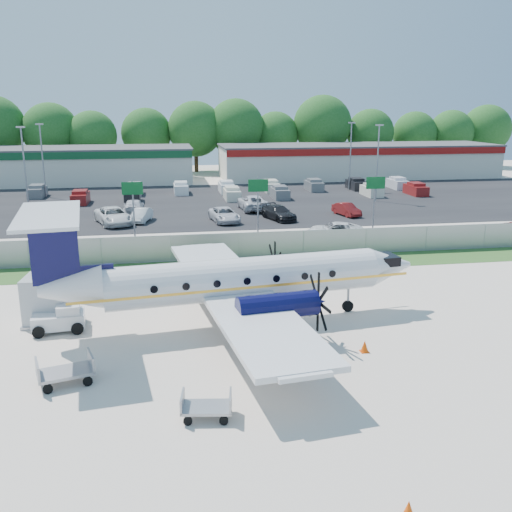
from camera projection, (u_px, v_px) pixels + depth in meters
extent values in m
plane|color=beige|center=(275.00, 328.00, 29.58)|extent=(170.00, 170.00, 0.00)
cube|color=#2D561E|center=(242.00, 266.00, 41.02)|extent=(170.00, 4.00, 0.02)
cube|color=black|center=(231.00, 243.00, 47.70)|extent=(170.00, 8.00, 0.02)
cube|color=black|center=(209.00, 203.00, 67.73)|extent=(170.00, 32.00, 0.02)
cube|color=gray|center=(238.00, 246.00, 42.68)|extent=(120.00, 0.02, 1.90)
cube|color=gray|center=(238.00, 233.00, 42.43)|extent=(120.00, 0.06, 0.06)
cube|color=gray|center=(239.00, 258.00, 42.92)|extent=(120.00, 0.06, 0.06)
cube|color=silver|center=(34.00, 167.00, 84.28)|extent=(46.00, 12.00, 5.00)
cube|color=#474749|center=(32.00, 149.00, 83.61)|extent=(46.40, 12.40, 0.24)
cube|color=#0F4723|center=(23.00, 156.00, 77.95)|extent=(46.00, 0.20, 1.00)
cube|color=silver|center=(358.00, 161.00, 92.21)|extent=(44.00, 12.00, 5.00)
cube|color=#474749|center=(358.00, 145.00, 91.55)|extent=(44.40, 12.40, 0.24)
cube|color=maroon|center=(372.00, 152.00, 85.89)|extent=(44.00, 0.20, 1.00)
cylinder|color=gray|center=(134.00, 209.00, 49.61)|extent=(0.14, 0.14, 5.00)
cube|color=#0C5923|center=(132.00, 188.00, 49.01)|extent=(1.80, 0.08, 1.10)
cylinder|color=gray|center=(258.00, 205.00, 51.36)|extent=(0.14, 0.14, 5.00)
cube|color=#0C5923|center=(258.00, 185.00, 50.76)|extent=(1.80, 0.08, 1.10)
cylinder|color=gray|center=(374.00, 202.00, 53.11)|extent=(0.14, 0.14, 5.00)
cube|color=#0C5923|center=(376.00, 183.00, 52.50)|extent=(1.80, 0.08, 1.10)
cylinder|color=gray|center=(25.00, 170.00, 61.51)|extent=(0.18, 0.18, 9.00)
cube|color=gray|center=(21.00, 127.00, 60.36)|extent=(0.90, 0.35, 0.18)
cylinder|color=gray|center=(377.00, 164.00, 67.86)|extent=(0.18, 0.18, 9.00)
cube|color=gray|center=(379.00, 125.00, 66.71)|extent=(0.90, 0.35, 0.18)
cylinder|color=gray|center=(43.00, 161.00, 71.05)|extent=(0.18, 0.18, 9.00)
cube|color=gray|center=(39.00, 124.00, 69.90)|extent=(0.90, 0.35, 0.18)
cylinder|color=gray|center=(350.00, 157.00, 77.40)|extent=(0.18, 0.18, 9.00)
cube|color=gray|center=(352.00, 123.00, 76.25)|extent=(0.90, 0.35, 0.18)
cylinder|color=silver|center=(245.00, 278.00, 29.66)|extent=(14.48, 3.92, 2.18)
cone|color=silver|center=(389.00, 266.00, 31.97)|extent=(2.77, 2.47, 2.18)
cone|color=silver|center=(71.00, 289.00, 27.23)|extent=(3.22, 2.53, 2.18)
cube|color=black|center=(386.00, 259.00, 31.81)|extent=(1.21, 1.60, 0.52)
cube|color=silver|center=(234.00, 291.00, 29.67)|extent=(6.11, 20.46, 0.25)
cylinder|color=#080833|center=(278.00, 306.00, 26.89)|extent=(4.02, 1.73, 1.26)
cylinder|color=#080833|center=(241.00, 269.00, 33.05)|extent=(4.02, 1.73, 1.26)
cube|color=#080833|center=(54.00, 250.00, 26.58)|extent=(2.19, 0.47, 3.32)
cube|color=silver|center=(48.00, 215.00, 26.12)|extent=(3.60, 7.39, 0.16)
cylinder|color=gray|center=(348.00, 299.00, 31.74)|extent=(0.14, 0.14, 1.49)
cylinder|color=black|center=(348.00, 306.00, 31.84)|extent=(0.66, 0.28, 0.64)
cylinder|color=black|center=(252.00, 341.00, 26.96)|extent=(0.78, 0.54, 0.73)
cylinder|color=black|center=(220.00, 298.00, 33.12)|extent=(0.78, 0.54, 0.73)
cube|color=silver|center=(59.00, 320.00, 29.10)|extent=(2.71, 1.79, 0.72)
cube|color=silver|center=(68.00, 309.00, 29.09)|extent=(1.26, 1.44, 0.51)
cube|color=black|center=(78.00, 307.00, 29.20)|extent=(0.30, 1.14, 0.41)
cylinder|color=black|center=(38.00, 332.00, 28.19)|extent=(0.64, 0.29, 0.62)
cylinder|color=black|center=(41.00, 321.00, 29.68)|extent=(0.64, 0.29, 0.62)
cylinder|color=black|center=(77.00, 329.00, 28.66)|extent=(0.64, 0.29, 0.62)
cylinder|color=black|center=(78.00, 318.00, 30.15)|extent=(0.64, 0.29, 0.62)
cube|color=gray|center=(65.00, 372.00, 23.52)|extent=(2.50, 1.89, 0.13)
cube|color=gray|center=(38.00, 370.00, 23.00)|extent=(0.45, 1.31, 0.67)
cube|color=gray|center=(91.00, 360.00, 23.87)|extent=(0.45, 1.31, 0.67)
cylinder|color=black|center=(48.00, 389.00, 22.74)|extent=(0.42, 0.24, 0.40)
cylinder|color=black|center=(45.00, 376.00, 23.81)|extent=(0.42, 0.24, 0.40)
cylinder|color=black|center=(88.00, 381.00, 23.39)|extent=(0.42, 0.24, 0.40)
cylinder|color=black|center=(83.00, 369.00, 24.46)|extent=(0.42, 0.24, 0.40)
cube|color=gray|center=(207.00, 407.00, 20.94)|extent=(2.00, 1.37, 0.11)
cube|color=gray|center=(182.00, 401.00, 20.86)|extent=(0.24, 1.11, 0.56)
cube|color=gray|center=(230.00, 400.00, 20.89)|extent=(0.24, 1.11, 0.56)
cylinder|color=black|center=(188.00, 421.00, 20.50)|extent=(0.35, 0.16, 0.33)
cylinder|color=black|center=(190.00, 407.00, 21.49)|extent=(0.35, 0.16, 0.33)
cylinder|color=black|center=(224.00, 421.00, 20.52)|extent=(0.35, 0.16, 0.33)
cylinder|color=black|center=(225.00, 406.00, 21.51)|extent=(0.35, 0.16, 0.33)
cube|color=#ADB0B4|center=(47.00, 300.00, 30.02)|extent=(2.32, 2.32, 2.55)
cube|color=gray|center=(49.00, 321.00, 30.32)|extent=(2.50, 2.50, 0.17)
cone|color=#D94506|center=(365.00, 346.00, 26.61)|extent=(0.38, 0.38, 0.57)
cube|color=#D94506|center=(364.00, 351.00, 26.68)|extent=(0.40, 0.40, 0.03)
cone|color=#D94506|center=(408.00, 510.00, 15.77)|extent=(0.41, 0.41, 0.61)
cone|color=#D94506|center=(231.00, 252.00, 43.90)|extent=(0.38, 0.38, 0.58)
cube|color=#D94506|center=(231.00, 255.00, 43.97)|extent=(0.41, 0.41, 0.03)
imported|color=beige|center=(55.00, 252.00, 44.90)|extent=(4.61, 2.72, 1.47)
imported|color=silver|center=(335.00, 238.00, 49.79)|extent=(5.24, 3.11, 1.37)
imported|color=silver|center=(114.00, 224.00, 55.54)|extent=(4.42, 6.50, 1.65)
imported|color=silver|center=(142.00, 222.00, 56.69)|extent=(2.36, 4.24, 1.32)
imported|color=silver|center=(224.00, 222.00, 56.72)|extent=(3.03, 5.38, 1.42)
imported|color=black|center=(279.00, 220.00, 57.76)|extent=(3.40, 5.32, 1.44)
imported|color=maroon|center=(346.00, 216.00, 59.91)|extent=(2.30, 4.18, 1.31)
imported|color=silver|center=(134.00, 214.00, 61.04)|extent=(2.19, 5.22, 1.51)
imported|color=silver|center=(253.00, 210.00, 63.22)|extent=(2.98, 6.04, 1.65)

